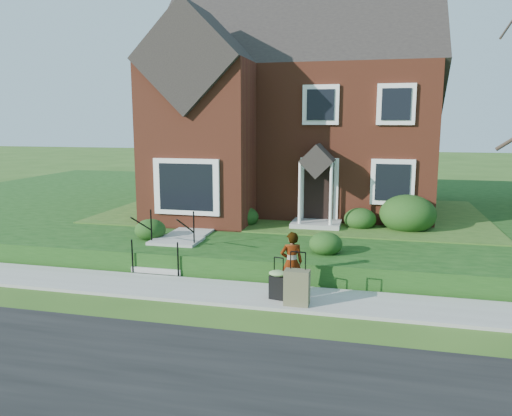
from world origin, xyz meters
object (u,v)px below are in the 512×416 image
(front_steps, at_px, (170,250))
(suitcase_olive, at_px, (297,288))
(woman, at_px, (292,262))
(suitcase_black, at_px, (278,283))

(front_steps, distance_m, suitcase_olive, 4.62)
(front_steps, relative_size, woman, 1.38)
(woman, distance_m, suitcase_olive, 0.89)
(suitcase_olive, bearing_deg, suitcase_black, 151.86)
(suitcase_black, distance_m, suitcase_olive, 0.56)
(front_steps, height_order, woman, front_steps)
(front_steps, xyz_separation_m, woman, (3.73, -1.55, 0.34))
(woman, xyz_separation_m, suitcase_black, (-0.23, -0.52, -0.36))
(front_steps, bearing_deg, woman, -22.56)
(suitcase_black, bearing_deg, suitcase_olive, -18.11)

